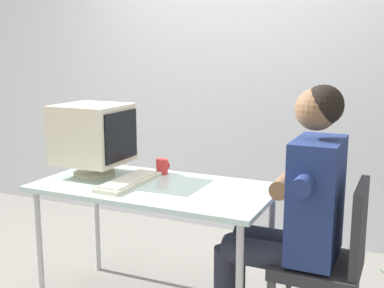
{
  "coord_description": "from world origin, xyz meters",
  "views": [
    {
      "loc": [
        1.26,
        -2.25,
        1.46
      ],
      "look_at": [
        0.23,
        0.0,
        0.99
      ],
      "focal_mm": 45.1,
      "sensor_mm": 36.0,
      "label": 1
    }
  ],
  "objects_px": {
    "crt_monitor": "(93,135)",
    "desk_mug": "(162,166)",
    "keyboard": "(129,181)",
    "office_chair": "(331,256)",
    "desk": "(154,196)",
    "person_seated": "(295,207)"
  },
  "relations": [
    {
      "from": "crt_monitor",
      "to": "keyboard",
      "type": "relative_size",
      "value": 0.9
    },
    {
      "from": "crt_monitor",
      "to": "office_chair",
      "type": "xyz_separation_m",
      "value": [
        1.39,
        -0.01,
        -0.5
      ]
    },
    {
      "from": "crt_monitor",
      "to": "person_seated",
      "type": "height_order",
      "value": "person_seated"
    },
    {
      "from": "desk",
      "to": "keyboard",
      "type": "xyz_separation_m",
      "value": [
        -0.14,
        -0.04,
        0.08
      ]
    },
    {
      "from": "keyboard",
      "to": "office_chair",
      "type": "distance_m",
      "value": 1.13
    },
    {
      "from": "keyboard",
      "to": "crt_monitor",
      "type": "bearing_deg",
      "value": 163.75
    },
    {
      "from": "person_seated",
      "to": "desk_mug",
      "type": "relative_size",
      "value": 14.45
    },
    {
      "from": "desk_mug",
      "to": "office_chair",
      "type": "bearing_deg",
      "value": -11.26
    },
    {
      "from": "keyboard",
      "to": "person_seated",
      "type": "height_order",
      "value": "person_seated"
    },
    {
      "from": "crt_monitor",
      "to": "desk_mug",
      "type": "relative_size",
      "value": 4.65
    },
    {
      "from": "desk",
      "to": "office_chair",
      "type": "bearing_deg",
      "value": 2.1
    },
    {
      "from": "person_seated",
      "to": "desk_mug",
      "type": "distance_m",
      "value": 0.88
    },
    {
      "from": "desk_mug",
      "to": "person_seated",
      "type": "bearing_deg",
      "value": -13.65
    },
    {
      "from": "keyboard",
      "to": "desk_mug",
      "type": "distance_m",
      "value": 0.29
    },
    {
      "from": "crt_monitor",
      "to": "desk_mug",
      "type": "distance_m",
      "value": 0.45
    },
    {
      "from": "keyboard",
      "to": "desk_mug",
      "type": "relative_size",
      "value": 5.19
    },
    {
      "from": "office_chair",
      "to": "person_seated",
      "type": "relative_size",
      "value": 0.65
    },
    {
      "from": "desk",
      "to": "desk_mug",
      "type": "xyz_separation_m",
      "value": [
        -0.08,
        0.24,
        0.11
      ]
    },
    {
      "from": "office_chair",
      "to": "desk_mug",
      "type": "relative_size",
      "value": 9.45
    },
    {
      "from": "crt_monitor",
      "to": "person_seated",
      "type": "xyz_separation_m",
      "value": [
        1.2,
        -0.01,
        -0.27
      ]
    },
    {
      "from": "person_seated",
      "to": "desk_mug",
      "type": "height_order",
      "value": "person_seated"
    },
    {
      "from": "desk",
      "to": "desk_mug",
      "type": "distance_m",
      "value": 0.28
    }
  ]
}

